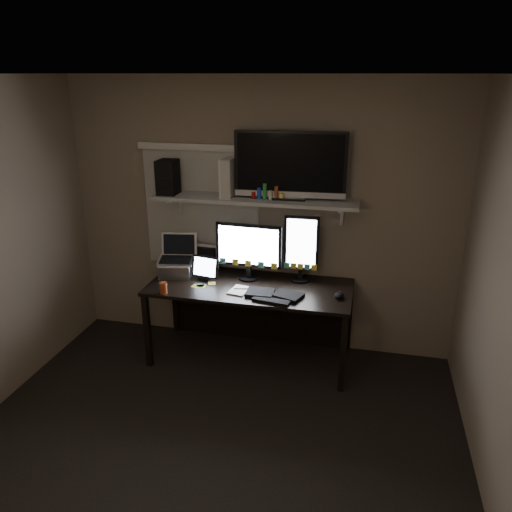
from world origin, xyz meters
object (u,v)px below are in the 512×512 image
(tablet, at_px, (205,268))
(cup, at_px, (163,288))
(mouse, at_px, (339,295))
(speaker, at_px, (168,177))
(laptop, at_px, (175,257))
(tv, at_px, (290,166))
(game_console, at_px, (230,177))
(desk, at_px, (253,298))
(keyboard, at_px, (274,294))
(monitor_portrait, at_px, (301,249))
(monitor_landscape, at_px, (249,251))

(tablet, height_order, cup, tablet)
(mouse, xyz_separation_m, speaker, (-1.58, 0.25, 0.88))
(tablet, height_order, speaker, speaker)
(laptop, distance_m, tv, 1.34)
(tablet, bearing_deg, cup, -115.02)
(laptop, height_order, speaker, speaker)
(cup, height_order, tv, tv)
(mouse, relative_size, game_console, 0.36)
(desk, height_order, keyboard, keyboard)
(monitor_portrait, relative_size, tablet, 2.36)
(mouse, distance_m, speaker, 1.83)
(monitor_portrait, height_order, laptop, monitor_portrait)
(tv, bearing_deg, monitor_portrait, -11.72)
(keyboard, height_order, speaker, speaker)
(mouse, bearing_deg, speaker, -173.47)
(monitor_portrait, height_order, keyboard, monitor_portrait)
(monitor_landscape, height_order, keyboard, monitor_landscape)
(monitor_portrait, xyz_separation_m, tv, (-0.12, 0.02, 0.73))
(monitor_landscape, relative_size, tv, 0.64)
(desk, bearing_deg, monitor_landscape, 144.62)
(keyboard, xyz_separation_m, mouse, (0.54, 0.09, 0.01))
(desk, height_order, monitor_portrait, monitor_portrait)
(keyboard, relative_size, game_console, 1.45)
(mouse, distance_m, tablet, 1.22)
(desk, height_order, cup, cup)
(keyboard, bearing_deg, monitor_landscape, 142.40)
(monitor_portrait, distance_m, cup, 1.25)
(game_console, height_order, speaker, game_console)
(keyboard, relative_size, tablet, 1.85)
(keyboard, height_order, cup, cup)
(mouse, height_order, cup, cup)
(monitor_landscape, relative_size, cup, 6.20)
(monitor_landscape, xyz_separation_m, laptop, (-0.67, -0.08, -0.08))
(monitor_portrait, relative_size, tv, 0.65)
(monitor_portrait, bearing_deg, speaker, -178.01)
(keyboard, bearing_deg, mouse, 18.86)
(keyboard, distance_m, cup, 0.95)
(desk, xyz_separation_m, cup, (-0.68, -0.44, 0.23))
(laptop, bearing_deg, game_console, 7.00)
(laptop, relative_size, cup, 3.82)
(keyboard, height_order, mouse, mouse)
(tablet, distance_m, game_console, 0.85)
(monitor_portrait, xyz_separation_m, game_console, (-0.65, 0.01, 0.61))
(monitor_landscape, bearing_deg, monitor_portrait, 10.31)
(mouse, distance_m, game_console, 1.39)
(monitor_landscape, relative_size, laptop, 1.62)
(game_console, bearing_deg, speaker, -164.90)
(monitor_portrait, bearing_deg, desk, -167.39)
(cup, relative_size, tv, 0.10)
(cup, bearing_deg, tablet, 54.74)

